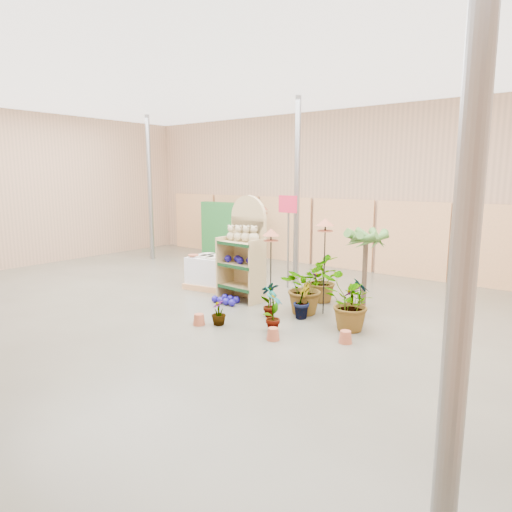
{
  "coord_description": "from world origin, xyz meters",
  "views": [
    {
      "loc": [
        6.05,
        -5.89,
        2.65
      ],
      "look_at": [
        0.3,
        1.5,
        1.0
      ],
      "focal_mm": 32.0,
      "sensor_mm": 36.0,
      "label": 1
    }
  ],
  "objects": [
    {
      "name": "display_shelf",
      "position": [
        -0.05,
        1.59,
        1.03
      ],
      "size": [
        0.97,
        0.64,
        2.25
      ],
      "rotation": [
        0.0,
        0.0,
        -0.05
      ],
      "color": "tan",
      "rests_on": "ground"
    },
    {
      "name": "room",
      "position": [
        0.0,
        0.91,
        2.21
      ],
      "size": [
        15.2,
        12.1,
        4.7
      ],
      "color": "#535246",
      "rests_on": "ground"
    },
    {
      "name": "potted_plant_4",
      "position": [
        2.44,
        1.98,
        0.37
      ],
      "size": [
        0.47,
        0.45,
        0.74
      ],
      "primitive_type": "imported",
      "rotation": [
        0.0,
        0.0,
        2.45
      ],
      "color": "#42722E",
      "rests_on": "ground"
    },
    {
      "name": "potted_plant_11",
      "position": [
        1.18,
        2.48,
        0.31
      ],
      "size": [
        0.49,
        0.49,
        0.62
      ],
      "primitive_type": "imported",
      "rotation": [
        0.0,
        0.0,
        2.48
      ],
      "color": "#42722E",
      "rests_on": "ground"
    },
    {
      "name": "potted_plant_6",
      "position": [
        1.31,
        2.42,
        0.48
      ],
      "size": [
        1.13,
        1.11,
        0.95
      ],
      "primitive_type": "imported",
      "rotation": [
        0.0,
        0.0,
        2.51
      ],
      "color": "#42722E",
      "rests_on": "ground"
    },
    {
      "name": "charcoal_planters",
      "position": [
        -1.87,
        3.31,
        0.5
      ],
      "size": [
        0.8,
        0.5,
        1.0
      ],
      "color": "black",
      "rests_on": "ground"
    },
    {
      "name": "potted_plant_3",
      "position": [
        2.57,
        1.38,
        0.36
      ],
      "size": [
        0.42,
        0.42,
        0.72
      ],
      "primitive_type": "imported",
      "rotation": [
        0.0,
        0.0,
        4.67
      ],
      "color": "#42722E",
      "rests_on": "ground"
    },
    {
      "name": "gazing_balls_floor",
      "position": [
        -0.14,
        1.06,
        0.07
      ],
      "size": [
        0.63,
        0.39,
        0.15
      ],
      "color": "#1A1189",
      "rests_on": "ground"
    },
    {
      "name": "potted_plant_10",
      "position": [
        2.67,
        1.06,
        0.5
      ],
      "size": [
        1.05,
        1.12,
        0.99
      ],
      "primitive_type": "imported",
      "rotation": [
        0.0,
        0.0,
        4.32
      ],
      "color": "#42722E",
      "rests_on": "ground"
    },
    {
      "name": "offer_sign",
      "position": [
        0.1,
        2.98,
        1.57
      ],
      "size": [
        0.5,
        0.08,
        2.2
      ],
      "color": "gray",
      "rests_on": "ground"
    },
    {
      "name": "potted_plant_2",
      "position": [
        1.5,
        1.48,
        0.53
      ],
      "size": [
        1.01,
        1.11,
        1.07
      ],
      "primitive_type": "imported",
      "rotation": [
        0.0,
        0.0,
        1.77
      ],
      "color": "#42722E",
      "rests_on": "ground"
    },
    {
      "name": "bird_table_right",
      "position": [
        1.83,
        1.66,
        1.73
      ],
      "size": [
        0.34,
        0.34,
        1.86
      ],
      "color": "black",
      "rests_on": "ground"
    },
    {
      "name": "pallet_stack",
      "position": [
        -1.34,
        1.86,
        0.38
      ],
      "size": [
        1.2,
        1.05,
        0.79
      ],
      "rotation": [
        0.0,
        0.0,
        0.17
      ],
      "color": "tan",
      "rests_on": "ground"
    },
    {
      "name": "teddy_bears",
      "position": [
        -0.02,
        1.48,
        1.42
      ],
      "size": [
        0.83,
        0.22,
        0.36
      ],
      "color": "tan",
      "rests_on": "display_shelf"
    },
    {
      "name": "bird_table_front",
      "position": [
        0.79,
        1.35,
        1.5
      ],
      "size": [
        0.34,
        0.34,
        1.62
      ],
      "color": "black",
      "rests_on": "ground"
    },
    {
      "name": "palm",
      "position": [
        2.28,
        2.51,
        1.46
      ],
      "size": [
        0.7,
        0.7,
        1.71
      ],
      "color": "#4E3B2B",
      "rests_on": "ground"
    },
    {
      "name": "gazing_balls_shelf",
      "position": [
        -0.05,
        1.45,
        0.88
      ],
      "size": [
        0.83,
        0.28,
        0.16
      ],
      "color": "#1A1189",
      "rests_on": "display_shelf"
    },
    {
      "name": "potted_plant_0",
      "position": [
        1.12,
        0.87,
        0.35
      ],
      "size": [
        0.38,
        0.44,
        0.69
      ],
      "primitive_type": "imported",
      "rotation": [
        0.0,
        0.0,
        4.27
      ],
      "color": "#42722E",
      "rests_on": "ground"
    },
    {
      "name": "potted_plant_7",
      "position": [
        0.68,
        -0.08,
        0.23
      ],
      "size": [
        0.37,
        0.37,
        0.46
      ],
      "primitive_type": "imported",
      "rotation": [
        0.0,
        0.0,
        5.45
      ],
      "color": "#42722E",
      "rests_on": "ground"
    },
    {
      "name": "trellis_stock",
      "position": [
        -3.8,
        5.2,
        0.9
      ],
      "size": [
        2.0,
        0.3,
        1.8
      ],
      "primitive_type": "cube",
      "color": "#246E2E",
      "rests_on": "ground"
    },
    {
      "name": "potted_plant_1",
      "position": [
        1.64,
        1.18,
        0.34
      ],
      "size": [
        0.4,
        0.45,
        0.68
      ],
      "primitive_type": "imported",
      "rotation": [
        0.0,
        0.0,
        1.89
      ],
      "color": "#42722E",
      "rests_on": "ground"
    },
    {
      "name": "potted_plant_8",
      "position": [
        1.68,
        0.2,
        0.4
      ],
      "size": [
        0.43,
        0.5,
        0.8
      ],
      "primitive_type": "imported",
      "rotation": [
        0.0,
        0.0,
        1.97
      ],
      "color": "#42722E",
      "rests_on": "ground"
    },
    {
      "name": "bird_table_back",
      "position": [
        -1.96,
        4.72,
        1.68
      ],
      "size": [
        0.34,
        0.34,
        1.82
      ],
      "color": "black",
      "rests_on": "ground"
    }
  ]
}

